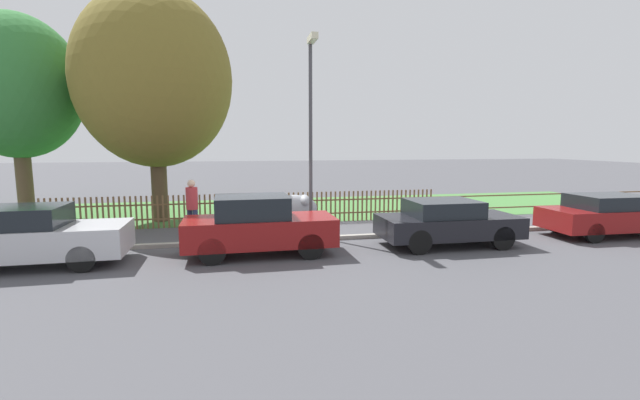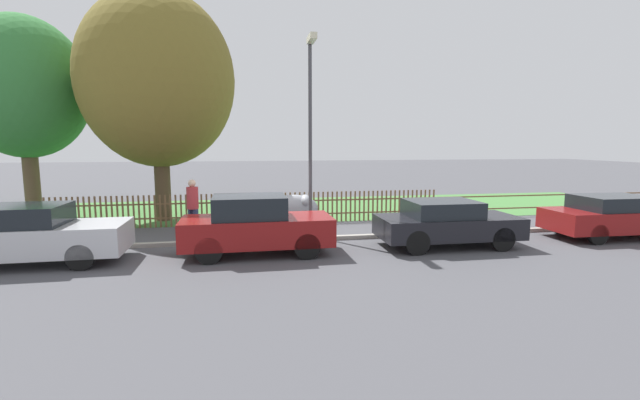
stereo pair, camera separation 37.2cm
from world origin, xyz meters
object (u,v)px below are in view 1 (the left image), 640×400
Objects in this scene: covered_motorcycle at (294,208)px; tree_behind_motorcycle at (16,87)px; tree_mid_park at (154,79)px; street_lamp at (311,115)px; parked_car_black_saloon at (258,225)px; parked_car_navy_estate at (447,222)px; parked_car_red_compact at (611,215)px; parked_car_silver_hatchback at (24,236)px; pedestrian_near_fence at (192,205)px.

covered_motorcycle is 11.24m from tree_behind_motorcycle.
street_lamp is (5.06, -3.89, -1.45)m from tree_mid_park.
tree_mid_park is (-3.30, 5.72, 4.42)m from parked_car_black_saloon.
parked_car_navy_estate is 5.20m from covered_motorcycle.
parked_car_red_compact is at bearing 2.07° from parked_car_navy_estate.
parked_car_navy_estate is 0.47× the size of tree_mid_park.
pedestrian_near_fence is (3.59, 2.66, 0.28)m from parked_car_silver_hatchback.
tree_mid_park is at bearing 68.46° from parked_car_silver_hatchback.
parked_car_silver_hatchback is 2.50× the size of pedestrian_near_fence.
parked_car_red_compact is at bearing -21.38° from tree_mid_park.
tree_mid_park is at bearing 159.16° from pedestrian_near_fence.
tree_behind_motorcycle is (-9.77, 3.56, 4.27)m from covered_motorcycle.
parked_car_black_saloon is at bearing -39.91° from tree_behind_motorcycle.
covered_motorcycle is (-9.61, 3.30, 0.01)m from parked_car_red_compact.
parked_car_navy_estate is 2.21× the size of pedestrian_near_fence.
covered_motorcycle is (1.45, 3.39, -0.09)m from parked_car_black_saloon.
parked_car_black_saloon is (5.46, 0.00, 0.05)m from parked_car_silver_hatchback.
street_lamp is (0.31, -1.57, 3.07)m from covered_motorcycle.
parked_car_black_saloon is at bearing -10.49° from pedestrian_near_fence.
street_lamp reaches higher than pedestrian_near_fence.
tree_mid_park is 6.54m from street_lamp.
covered_motorcycle is 0.22× the size of tree_mid_park.
parked_car_red_compact is 21.00m from tree_behind_motorcycle.
street_lamp is (10.07, -5.13, -1.20)m from tree_behind_motorcycle.
parked_car_red_compact is (5.73, 0.15, -0.01)m from parked_car_navy_estate.
parked_car_black_saloon is at bearing -0.78° from parked_car_silver_hatchback.
parked_car_silver_hatchback is at bearing -110.72° from tree_mid_park.
tree_behind_motorcycle is 11.37m from street_lamp.
parked_car_navy_estate is at bearing -177.22° from parked_car_red_compact.
parked_car_silver_hatchback is 5.46m from parked_car_black_saloon.
parked_car_silver_hatchback is 7.70m from covered_motorcycle.
parked_car_silver_hatchback is at bearing -67.69° from tree_behind_motorcycle.
street_lamp reaches higher than parked_car_red_compact.
tree_mid_park reaches higher than pedestrian_near_fence.
tree_behind_motorcycle is at bearing 161.75° from parked_car_red_compact.
parked_car_navy_estate is at bearing -1.11° from parked_car_silver_hatchback.
pedestrian_near_fence is 4.63m from street_lamp.
parked_car_silver_hatchback is 1.13× the size of parked_car_navy_estate.
parked_car_red_compact is 16.07m from tree_mid_park.
street_lamp is at bearing 152.78° from parked_car_navy_estate.
tree_mid_park reaches higher than parked_car_black_saloon.
pedestrian_near_fence is at bearing 124.74° from parked_car_black_saloon.
tree_behind_motorcycle reaches higher than street_lamp.
parked_car_silver_hatchback is at bearing -178.41° from parked_car_red_compact.
parked_car_black_saloon is 0.99× the size of parked_car_navy_estate.
parked_car_navy_estate is 0.90× the size of parked_car_red_compact.
parked_car_navy_estate is (10.80, -0.06, -0.05)m from parked_car_silver_hatchback.
street_lamp reaches higher than parked_car_black_saloon.
street_lamp is at bearing 170.72° from parked_car_red_compact.
tree_behind_motorcycle reaches higher than pedestrian_near_fence.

